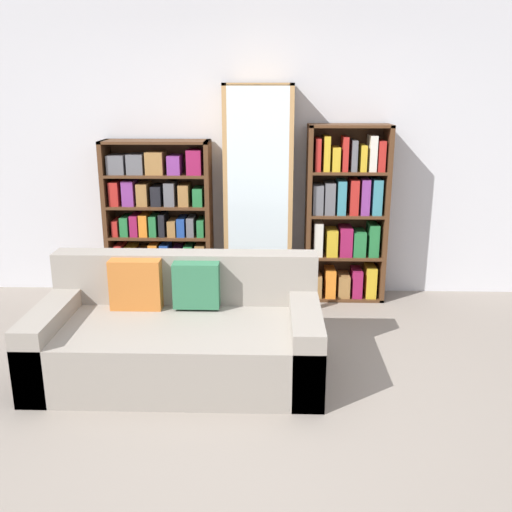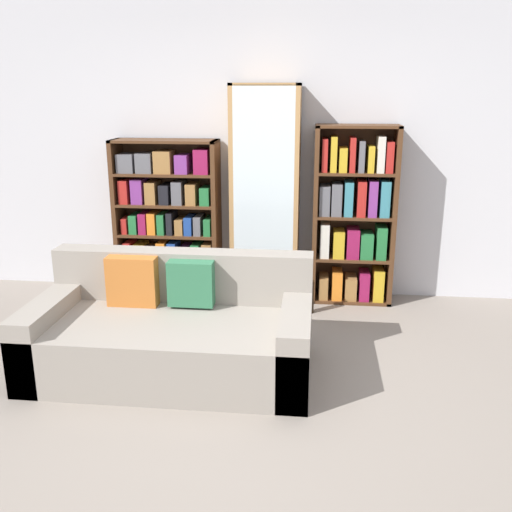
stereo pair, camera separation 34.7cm
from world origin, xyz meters
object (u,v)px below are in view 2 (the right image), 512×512
(display_cabinet, at_px, (265,195))
(wine_bottle, at_px, (310,296))
(bookshelf_right, at_px, (354,218))
(couch, at_px, (173,333))
(bookshelf_left, at_px, (168,221))

(display_cabinet, bearing_deg, wine_bottle, -39.94)
(display_cabinet, xyz_separation_m, bookshelf_right, (0.80, 0.02, -0.19))
(bookshelf_right, bearing_deg, couch, -130.84)
(bookshelf_left, distance_m, display_cabinet, 0.95)
(couch, height_order, bookshelf_right, bookshelf_right)
(display_cabinet, xyz_separation_m, wine_bottle, (0.43, -0.36, -0.82))
(bookshelf_left, relative_size, bookshelf_right, 0.91)
(display_cabinet, relative_size, wine_bottle, 5.22)
(bookshelf_left, height_order, bookshelf_right, bookshelf_right)
(bookshelf_left, distance_m, wine_bottle, 1.50)
(wine_bottle, bearing_deg, bookshelf_left, 164.47)
(couch, xyz_separation_m, bookshelf_right, (1.30, 1.51, 0.51))
(bookshelf_left, xyz_separation_m, display_cabinet, (0.92, -0.02, 0.26))
(bookshelf_left, bearing_deg, couch, -74.62)
(bookshelf_right, bearing_deg, bookshelf_left, -180.00)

